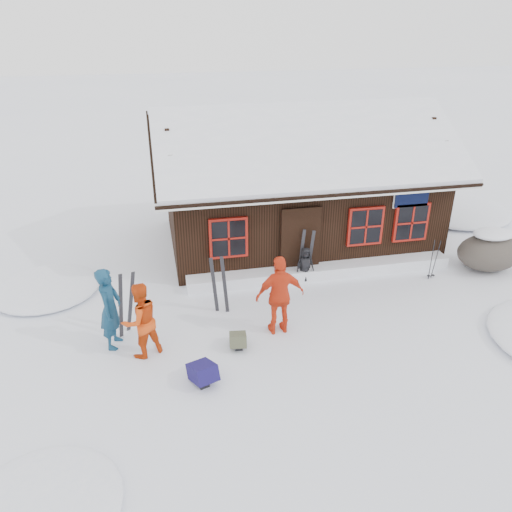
{
  "coord_description": "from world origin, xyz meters",
  "views": [
    {
      "loc": [
        -2.93,
        -9.62,
        6.69
      ],
      "look_at": [
        -0.59,
        1.3,
        1.3
      ],
      "focal_mm": 35.0,
      "sensor_mm": 36.0,
      "label": 1
    }
  ],
  "objects_px": {
    "backpack_blue": "(203,375)",
    "skier_teal": "(110,308)",
    "skier_orange_right": "(280,295)",
    "backpack_olive": "(238,342)",
    "skier_crouched": "(305,265)",
    "skier_orange_left": "(141,320)",
    "boulder": "(489,251)",
    "ski_pair_left": "(126,304)",
    "ski_poles": "(433,260)"
  },
  "relations": [
    {
      "from": "skier_orange_left",
      "to": "ski_poles",
      "type": "bearing_deg",
      "value": 165.44
    },
    {
      "from": "skier_orange_right",
      "to": "ski_poles",
      "type": "height_order",
      "value": "skier_orange_right"
    },
    {
      "from": "backpack_blue",
      "to": "skier_teal",
      "type": "bearing_deg",
      "value": 117.3
    },
    {
      "from": "skier_orange_right",
      "to": "skier_teal",
      "type": "bearing_deg",
      "value": -6.21
    },
    {
      "from": "backpack_blue",
      "to": "skier_orange_left",
      "type": "bearing_deg",
      "value": 114.49
    },
    {
      "from": "skier_orange_right",
      "to": "backpack_olive",
      "type": "bearing_deg",
      "value": 19.2
    },
    {
      "from": "skier_orange_left",
      "to": "boulder",
      "type": "height_order",
      "value": "skier_orange_left"
    },
    {
      "from": "skier_teal",
      "to": "skier_crouched",
      "type": "xyz_separation_m",
      "value": [
        5.06,
        1.99,
        -0.45
      ]
    },
    {
      "from": "boulder",
      "to": "backpack_blue",
      "type": "distance_m",
      "value": 9.31
    },
    {
      "from": "ski_pair_left",
      "to": "backpack_blue",
      "type": "relative_size",
      "value": 2.56
    },
    {
      "from": "skier_teal",
      "to": "backpack_olive",
      "type": "bearing_deg",
      "value": -90.3
    },
    {
      "from": "skier_orange_right",
      "to": "skier_crouched",
      "type": "height_order",
      "value": "skier_orange_right"
    },
    {
      "from": "skier_teal",
      "to": "boulder",
      "type": "bearing_deg",
      "value": -67.51
    },
    {
      "from": "boulder",
      "to": "backpack_olive",
      "type": "relative_size",
      "value": 3.81
    },
    {
      "from": "backpack_olive",
      "to": "ski_poles",
      "type": "bearing_deg",
      "value": 27.03
    },
    {
      "from": "skier_crouched",
      "to": "ski_poles",
      "type": "bearing_deg",
      "value": -7.43
    },
    {
      "from": "skier_teal",
      "to": "backpack_blue",
      "type": "bearing_deg",
      "value": -119.52
    },
    {
      "from": "skier_teal",
      "to": "ski_poles",
      "type": "relative_size",
      "value": 1.59
    },
    {
      "from": "backpack_olive",
      "to": "boulder",
      "type": "bearing_deg",
      "value": 24.0
    },
    {
      "from": "backpack_blue",
      "to": "skier_crouched",
      "type": "bearing_deg",
      "value": 29.02
    },
    {
      "from": "ski_pair_left",
      "to": "backpack_olive",
      "type": "distance_m",
      "value": 2.72
    },
    {
      "from": "backpack_blue",
      "to": "backpack_olive",
      "type": "height_order",
      "value": "backpack_blue"
    },
    {
      "from": "skier_orange_right",
      "to": "backpack_olive",
      "type": "xyz_separation_m",
      "value": [
        -1.06,
        -0.42,
        -0.83
      ]
    },
    {
      "from": "skier_orange_left",
      "to": "ski_poles",
      "type": "height_order",
      "value": "skier_orange_left"
    },
    {
      "from": "skier_teal",
      "to": "boulder",
      "type": "height_order",
      "value": "skier_teal"
    },
    {
      "from": "ski_poles",
      "to": "backpack_olive",
      "type": "xyz_separation_m",
      "value": [
        -5.91,
        -2.07,
        -0.43
      ]
    },
    {
      "from": "skier_orange_left",
      "to": "skier_orange_right",
      "type": "bearing_deg",
      "value": 156.35
    },
    {
      "from": "skier_teal",
      "to": "skier_orange_left",
      "type": "distance_m",
      "value": 0.81
    },
    {
      "from": "ski_poles",
      "to": "backpack_olive",
      "type": "distance_m",
      "value": 6.27
    },
    {
      "from": "backpack_olive",
      "to": "skier_teal",
      "type": "bearing_deg",
      "value": 173.62
    },
    {
      "from": "skier_teal",
      "to": "skier_orange_left",
      "type": "bearing_deg",
      "value": -113.69
    },
    {
      "from": "skier_orange_left",
      "to": "boulder",
      "type": "bearing_deg",
      "value": 164.12
    },
    {
      "from": "backpack_blue",
      "to": "backpack_olive",
      "type": "relative_size",
      "value": 1.24
    },
    {
      "from": "ski_poles",
      "to": "backpack_blue",
      "type": "height_order",
      "value": "ski_poles"
    },
    {
      "from": "ski_poles",
      "to": "skier_orange_right",
      "type": "bearing_deg",
      "value": -161.17
    },
    {
      "from": "boulder",
      "to": "backpack_blue",
      "type": "bearing_deg",
      "value": -159.28
    },
    {
      "from": "boulder",
      "to": "backpack_olive",
      "type": "bearing_deg",
      "value": -163.72
    },
    {
      "from": "boulder",
      "to": "backpack_blue",
      "type": "relative_size",
      "value": 3.08
    },
    {
      "from": "skier_orange_left",
      "to": "backpack_blue",
      "type": "relative_size",
      "value": 2.85
    },
    {
      "from": "backpack_blue",
      "to": "backpack_olive",
      "type": "xyz_separation_m",
      "value": [
        0.9,
        1.01,
        -0.03
      ]
    },
    {
      "from": "skier_orange_left",
      "to": "backpack_blue",
      "type": "bearing_deg",
      "value": 106.02
    },
    {
      "from": "skier_teal",
      "to": "skier_crouched",
      "type": "distance_m",
      "value": 5.45
    },
    {
      "from": "skier_teal",
      "to": "skier_orange_right",
      "type": "relative_size",
      "value": 0.99
    },
    {
      "from": "skier_orange_right",
      "to": "skier_orange_left",
      "type": "bearing_deg",
      "value": 1.97
    },
    {
      "from": "ski_poles",
      "to": "backpack_blue",
      "type": "bearing_deg",
      "value": -155.63
    },
    {
      "from": "skier_teal",
      "to": "skier_crouched",
      "type": "relative_size",
      "value": 1.9
    },
    {
      "from": "skier_orange_left",
      "to": "backpack_blue",
      "type": "xyz_separation_m",
      "value": [
        1.15,
        -1.2,
        -0.7
      ]
    },
    {
      "from": "skier_orange_right",
      "to": "backpack_blue",
      "type": "distance_m",
      "value": 2.55
    },
    {
      "from": "ski_poles",
      "to": "backpack_olive",
      "type": "relative_size",
      "value": 2.45
    },
    {
      "from": "skier_crouched",
      "to": "ski_poles",
      "type": "distance_m",
      "value": 3.59
    }
  ]
}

